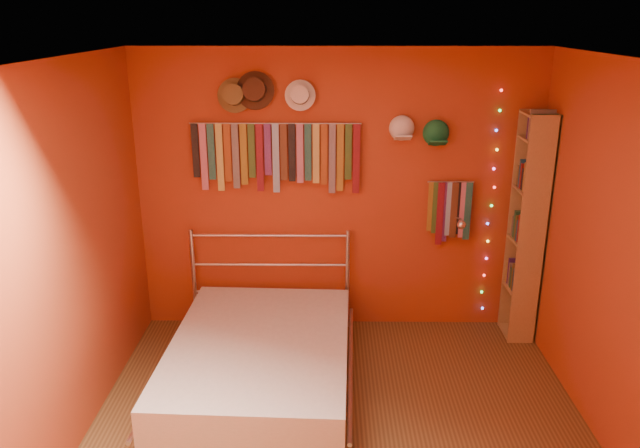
{
  "coord_description": "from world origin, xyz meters",
  "views": [
    {
      "loc": [
        -0.09,
        -3.52,
        2.74
      ],
      "look_at": [
        -0.14,
        0.9,
        1.25
      ],
      "focal_mm": 35.0,
      "sensor_mm": 36.0,
      "label": 1
    }
  ],
  "objects_px": {
    "bookshelf": "(532,228)",
    "bed": "(260,361)",
    "tie_rack": "(277,153)",
    "reading_lamp": "(460,223)"
  },
  "relations": [
    {
      "from": "tie_rack",
      "to": "bookshelf",
      "type": "xyz_separation_m",
      "value": [
        2.18,
        -0.15,
        -0.61
      ]
    },
    {
      "from": "reading_lamp",
      "to": "tie_rack",
      "type": "bearing_deg",
      "value": 173.31
    },
    {
      "from": "bookshelf",
      "to": "reading_lamp",
      "type": "bearing_deg",
      "value": -177.34
    },
    {
      "from": "tie_rack",
      "to": "bookshelf",
      "type": "height_order",
      "value": "bookshelf"
    },
    {
      "from": "reading_lamp",
      "to": "bed",
      "type": "bearing_deg",
      "value": -152.94
    },
    {
      "from": "tie_rack",
      "to": "bookshelf",
      "type": "distance_m",
      "value": 2.27
    },
    {
      "from": "bed",
      "to": "tie_rack",
      "type": "bearing_deg",
      "value": 88.01
    },
    {
      "from": "bookshelf",
      "to": "bed",
      "type": "xyz_separation_m",
      "value": [
        -2.26,
        -0.87,
        -0.8
      ]
    },
    {
      "from": "tie_rack",
      "to": "bed",
      "type": "distance_m",
      "value": 1.74
    },
    {
      "from": "reading_lamp",
      "to": "bookshelf",
      "type": "bearing_deg",
      "value": 2.66
    }
  ]
}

